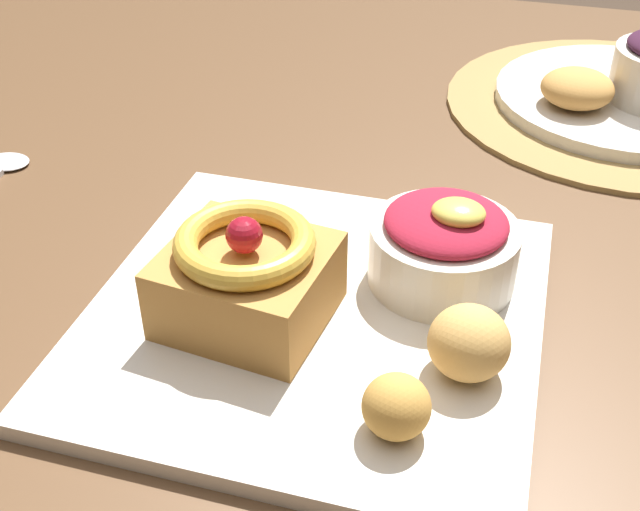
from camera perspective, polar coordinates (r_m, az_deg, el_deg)
dining_table at (r=0.68m, az=2.84°, el=-2.75°), size 1.46×1.10×0.73m
woven_placemat at (r=0.85m, az=20.58°, el=9.80°), size 0.34×0.34×0.00m
front_plate at (r=0.53m, az=-0.59°, el=-4.22°), size 0.29×0.29×0.01m
cake_slice at (r=0.50m, az=-5.17°, el=-1.45°), size 0.11×0.10×0.07m
berry_ramekin at (r=0.54m, az=8.73°, el=0.71°), size 0.10×0.10×0.07m
fritter_front at (r=0.44m, az=5.40°, el=-10.53°), size 0.04×0.04×0.04m
fritter_middle at (r=0.47m, az=10.44°, el=-6.05°), size 0.05×0.05×0.04m
back_plate at (r=0.85m, az=20.70°, el=10.31°), size 0.25×0.25×0.01m
back_pastry at (r=0.80m, az=17.66°, el=11.15°), size 0.07×0.07×0.03m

